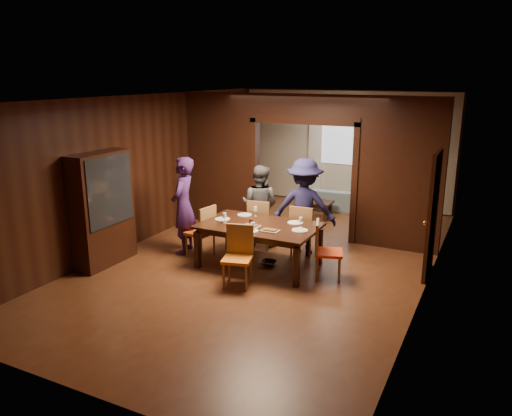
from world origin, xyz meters
The scene contains 32 objects.
floor centered at (0.00, 0.00, 0.00)m, with size 9.00×9.00×0.00m, color #542D17.
ceiling centered at (0.00, 0.00, 2.90)m, with size 5.50×9.00×0.02m, color silver.
room_walls centered at (0.00, 1.89, 1.51)m, with size 5.52×9.01×2.90m.
person_purple centered at (-1.60, -0.39, 0.91)m, with size 0.66×0.44×1.82m, color #3C1E58.
person_grey centered at (-0.53, 0.66, 0.80)m, with size 0.77×0.60×1.59m, color #4C4E53.
person_navy centered at (0.45, 0.52, 0.90)m, with size 1.17×0.67×1.81m, color #1A193F.
sofa centered at (0.16, 3.85, 0.26)m, with size 1.80×0.70×0.53m, color #7F9CA6.
serving_bowl centered at (0.11, -0.30, 0.80)m, with size 0.29×0.29×0.07m, color black.
dining_table centered at (-0.02, -0.40, 0.38)m, with size 2.01×1.25×0.76m, color black.
coffee_table centered at (-0.19, 2.93, 0.20)m, with size 0.80×0.50×0.40m, color black.
chair_left centered at (-1.22, -0.44, 0.48)m, with size 0.44×0.44×0.97m, color #C74412, non-canonical shape.
chair_right centered at (1.25, -0.39, 0.48)m, with size 0.44×0.44×0.97m, color #ED3F16, non-canonical shape.
chair_far_l centered at (-0.41, 0.51, 0.48)m, with size 0.44×0.44×0.97m, color #DD5514, non-canonical shape.
chair_far_r centered at (0.48, 0.48, 0.48)m, with size 0.44×0.44×0.97m, color #D74514, non-canonical shape.
chair_near centered at (0.05, -1.33, 0.48)m, with size 0.44×0.44×0.97m, color orange, non-canonical shape.
hutch centered at (-2.53, -1.50, 1.00)m, with size 0.40×1.20×2.00m, color black.
door_right centered at (2.70, 0.50, 1.05)m, with size 0.06×0.90×2.10m, color black.
window_far centered at (0.00, 4.44, 1.70)m, with size 1.20×0.03×1.30m, color silver.
curtain_left centered at (-0.75, 4.40, 1.25)m, with size 0.35×0.06×2.40m, color white.
curtain_right centered at (0.75, 4.40, 1.25)m, with size 0.35×0.06×2.40m, color white.
plate_left centered at (-0.75, -0.41, 0.77)m, with size 0.27×0.27×0.01m, color silver.
plate_far_l centered at (-0.53, 0.02, 0.77)m, with size 0.27×0.27×0.01m, color silver.
plate_far_r centered at (0.50, -0.03, 0.77)m, with size 0.27×0.27×0.01m, color white.
plate_right centered at (0.73, -0.40, 0.77)m, with size 0.27×0.27×0.01m, color silver.
plate_near centered at (0.01, -0.80, 0.77)m, with size 0.27×0.27×0.01m, color silver.
platter_a centered at (-0.09, -0.56, 0.78)m, with size 0.30×0.20×0.04m, color gray.
platter_b centered at (0.31, -0.66, 0.78)m, with size 0.30×0.20×0.04m, color slate.
wineglass_left centered at (-0.61, -0.58, 0.85)m, with size 0.08×0.08×0.18m, color silver, non-canonical shape.
wineglass_far centered at (-0.32, 0.05, 0.85)m, with size 0.08×0.08×0.18m, color white, non-canonical shape.
wineglass_right centered at (0.68, -0.24, 0.85)m, with size 0.08×0.08×0.18m, color white, non-canonical shape.
tumbler centered at (0.03, -0.75, 0.83)m, with size 0.07×0.07×0.14m, color silver.
condiment_jar centered at (-0.16, -0.45, 0.82)m, with size 0.08×0.08×0.11m, color #461D10, non-canonical shape.
Camera 1 is at (3.60, -7.81, 3.30)m, focal length 35.00 mm.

